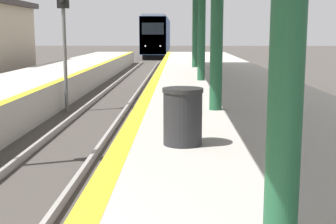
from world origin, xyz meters
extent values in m
cube|color=black|center=(0.00, 53.51, 0.28)|extent=(2.24, 17.32, 0.55)
cube|color=#33518C|center=(0.00, 53.51, 2.41)|extent=(2.64, 19.25, 3.72)
cube|color=#E54C19|center=(0.00, 43.97, 2.41)|extent=(2.58, 0.16, 3.64)
cube|color=black|center=(0.00, 43.91, 3.06)|extent=(2.11, 0.06, 1.12)
cube|color=gray|center=(0.00, 53.51, 4.39)|extent=(2.24, 18.28, 0.24)
sphere|color=white|center=(-0.72, 43.91, 1.39)|extent=(0.18, 0.18, 0.18)
sphere|color=white|center=(0.72, 43.91, 1.39)|extent=(0.18, 0.18, 0.18)
cylinder|color=#595959|center=(-1.27, 13.66, 1.69)|extent=(0.12, 0.12, 3.39)
sphere|color=black|center=(-1.27, 13.53, 3.64)|extent=(0.16, 0.16, 0.16)
cylinder|color=#1E5133|center=(3.26, 1.68, 2.71)|extent=(0.26, 0.26, 3.44)
cylinder|color=#1E5133|center=(3.26, 8.06, 2.71)|extent=(0.26, 0.26, 3.44)
cylinder|color=#1E5133|center=(3.26, 14.45, 2.71)|extent=(0.26, 0.26, 3.44)
cylinder|color=#1E5133|center=(3.26, 20.83, 2.71)|extent=(0.26, 0.26, 3.44)
cylinder|color=#262628|center=(2.54, 4.89, 1.37)|extent=(0.56, 0.56, 0.77)
cylinder|color=#262626|center=(2.54, 4.89, 1.78)|extent=(0.59, 0.59, 0.06)
camera|label=1|loc=(2.47, -1.75, 2.58)|focal=50.00mm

